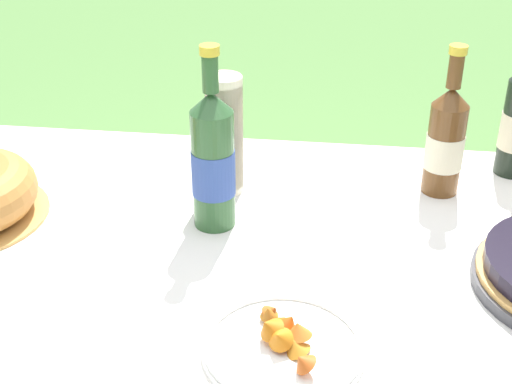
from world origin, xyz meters
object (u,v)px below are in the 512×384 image
at_px(cider_bottle_green, 213,161).
at_px(snack_plate_left, 284,345).
at_px(cider_bottle_amber, 446,140).
at_px(cup_stack, 225,135).

xyz_separation_m(cider_bottle_green, snack_plate_left, (0.16, -0.33, -0.12)).
relative_size(cider_bottle_green, cider_bottle_amber, 1.13).
height_order(cider_bottle_green, cider_bottle_amber, cider_bottle_green).
relative_size(cider_bottle_green, snack_plate_left, 1.46).
bearing_deg(snack_plate_left, cup_stack, 109.03).
bearing_deg(snack_plate_left, cider_bottle_amber, 62.76).
bearing_deg(snack_plate_left, cider_bottle_green, 115.51).
distance_m(cider_bottle_green, snack_plate_left, 0.39).
distance_m(cider_bottle_amber, snack_plate_left, 0.59).
distance_m(cup_stack, cider_bottle_amber, 0.43).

